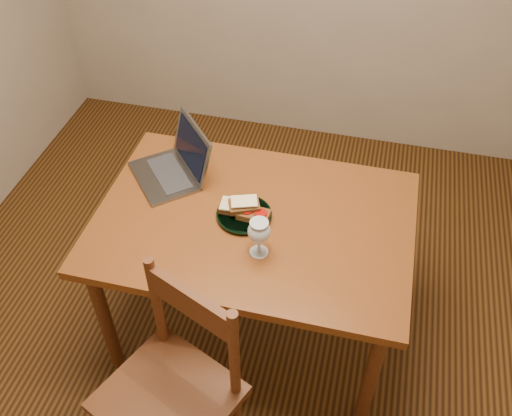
% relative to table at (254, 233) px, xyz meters
% --- Properties ---
extents(floor, '(3.20, 3.20, 0.02)m').
position_rel_table_xyz_m(floor, '(-0.11, 0.05, -0.66)').
color(floor, black).
rests_on(floor, ground).
extents(table, '(1.30, 0.90, 0.74)m').
position_rel_table_xyz_m(table, '(0.00, 0.00, 0.00)').
color(table, '#55270E').
rests_on(table, floor).
extents(chair, '(0.58, 0.57, 0.48)m').
position_rel_table_xyz_m(chair, '(-0.14, -0.67, -0.14)').
color(chair, '#401F0D').
rests_on(chair, floor).
extents(plate, '(0.23, 0.23, 0.02)m').
position_rel_table_xyz_m(plate, '(-0.04, 0.00, 0.10)').
color(plate, black).
rests_on(plate, table).
extents(sandwich_cheese, '(0.13, 0.08, 0.04)m').
position_rel_table_xyz_m(sandwich_cheese, '(-0.08, 0.01, 0.13)').
color(sandwich_cheese, '#381E0C').
rests_on(sandwich_cheese, plate).
extents(sandwich_tomato, '(0.13, 0.09, 0.04)m').
position_rel_table_xyz_m(sandwich_tomato, '(0.00, -0.01, 0.13)').
color(sandwich_tomato, '#381E0C').
rests_on(sandwich_tomato, plate).
extents(sandwich_top, '(0.14, 0.11, 0.04)m').
position_rel_table_xyz_m(sandwich_top, '(-0.04, 0.01, 0.15)').
color(sandwich_top, '#381E0C').
rests_on(sandwich_top, plate).
extents(milk_glass, '(0.09, 0.09, 0.17)m').
position_rel_table_xyz_m(milk_glass, '(0.06, -0.17, 0.17)').
color(milk_glass, white).
rests_on(milk_glass, table).
extents(laptop, '(0.43, 0.43, 0.23)m').
position_rel_table_xyz_m(laptop, '(-0.40, 0.20, 0.15)').
color(laptop, slate).
rests_on(laptop, table).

